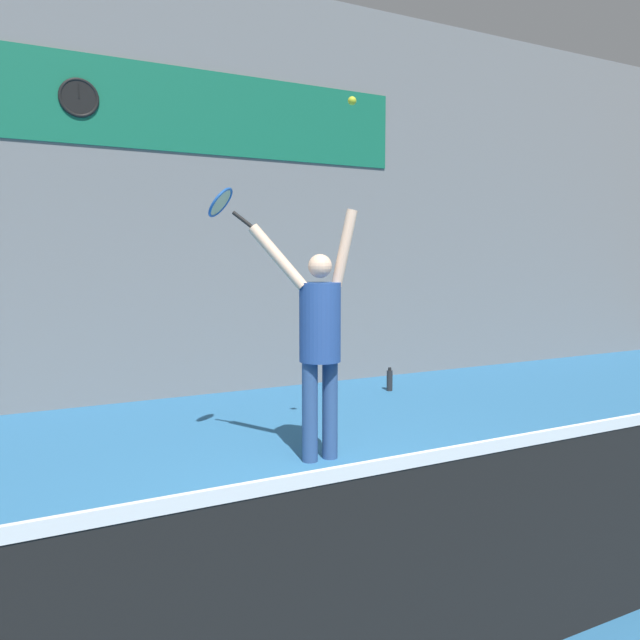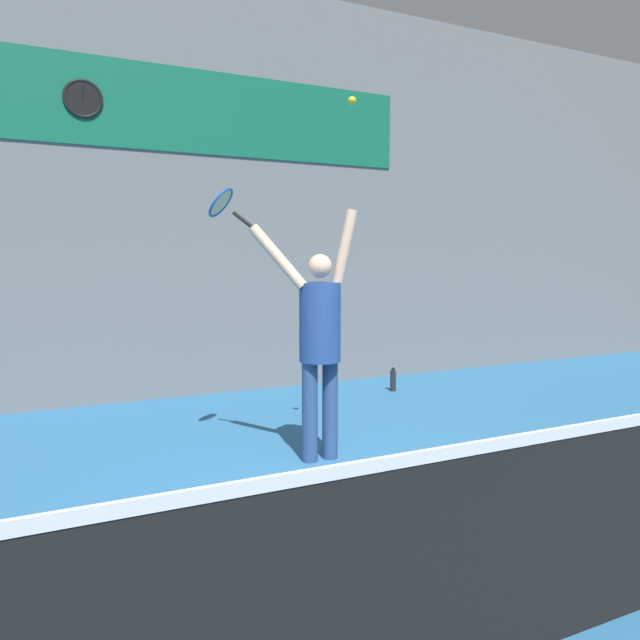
{
  "view_description": "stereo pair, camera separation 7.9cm",
  "coord_description": "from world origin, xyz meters",
  "px_view_note": "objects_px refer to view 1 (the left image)",
  "views": [
    {
      "loc": [
        -2.07,
        -2.84,
        1.66
      ],
      "look_at": [
        0.27,
        1.63,
        1.17
      ],
      "focal_mm": 35.0,
      "sensor_mm": 36.0,
      "label": 1
    },
    {
      "loc": [
        -2.0,
        -2.88,
        1.66
      ],
      "look_at": [
        0.27,
        1.63,
        1.17
      ],
      "focal_mm": 35.0,
      "sensor_mm": 36.0,
      "label": 2
    }
  ],
  "objects_px": {
    "tennis_ball": "(352,101)",
    "water_bottle": "(390,380)",
    "tennis_player": "(319,334)",
    "scoreboard_clock": "(79,98)",
    "tennis_racket": "(223,204)"
  },
  "relations": [
    {
      "from": "tennis_player",
      "to": "water_bottle",
      "type": "relative_size",
      "value": 6.96
    },
    {
      "from": "scoreboard_clock",
      "to": "water_bottle",
      "type": "distance_m",
      "value": 4.85
    },
    {
      "from": "tennis_ball",
      "to": "scoreboard_clock",
      "type": "bearing_deg",
      "value": 118.93
    },
    {
      "from": "tennis_player",
      "to": "water_bottle",
      "type": "xyz_separation_m",
      "value": [
        2.06,
        2.01,
        -0.92
      ]
    },
    {
      "from": "water_bottle",
      "to": "scoreboard_clock",
      "type": "bearing_deg",
      "value": 166.4
    },
    {
      "from": "tennis_player",
      "to": "tennis_ball",
      "type": "distance_m",
      "value": 1.86
    },
    {
      "from": "scoreboard_clock",
      "to": "tennis_ball",
      "type": "bearing_deg",
      "value": -61.07
    },
    {
      "from": "tennis_player",
      "to": "tennis_ball",
      "type": "xyz_separation_m",
      "value": [
        0.22,
        -0.14,
        1.85
      ]
    },
    {
      "from": "tennis_racket",
      "to": "tennis_ball",
      "type": "height_order",
      "value": "tennis_ball"
    },
    {
      "from": "tennis_player",
      "to": "tennis_ball",
      "type": "relative_size",
      "value": 30.84
    },
    {
      "from": "tennis_ball",
      "to": "water_bottle",
      "type": "distance_m",
      "value": 3.96
    },
    {
      "from": "water_bottle",
      "to": "tennis_ball",
      "type": "bearing_deg",
      "value": -130.49
    },
    {
      "from": "tennis_racket",
      "to": "tennis_ball",
      "type": "bearing_deg",
      "value": -31.94
    },
    {
      "from": "scoreboard_clock",
      "to": "tennis_ball",
      "type": "relative_size",
      "value": 6.29
    },
    {
      "from": "tennis_player",
      "to": "water_bottle",
      "type": "bearing_deg",
      "value": 44.41
    }
  ]
}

